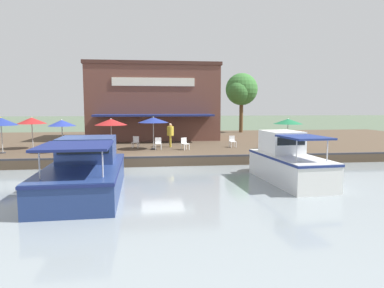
# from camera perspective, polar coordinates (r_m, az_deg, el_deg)

# --- Properties ---
(ground_plane) EXTENTS (220.00, 220.00, 0.00)m
(ground_plane) POSITION_cam_1_polar(r_m,az_deg,el_deg) (20.43, -4.96, -4.01)
(ground_plane) COLOR #4C5B47
(quay_deck) EXTENTS (22.00, 56.00, 0.60)m
(quay_deck) POSITION_cam_1_polar(r_m,az_deg,el_deg) (31.28, -5.77, 0.13)
(quay_deck) COLOR #4C3D2D
(quay_deck) RESTS_ON ground
(quay_edge_fender) EXTENTS (0.20, 50.40, 0.10)m
(quay_edge_fender) POSITION_cam_1_polar(r_m,az_deg,el_deg) (20.43, -4.99, -2.16)
(quay_edge_fender) COLOR #2D2D33
(quay_edge_fender) RESTS_ON quay_deck
(waterfront_restaurant) EXTENTS (9.09, 11.88, 6.89)m
(waterfront_restaurant) POSITION_cam_1_polar(r_m,az_deg,el_deg) (33.20, -6.46, 6.96)
(waterfront_restaurant) COLOR brown
(waterfront_restaurant) RESTS_ON quay_deck
(patio_umbrella_far_corner) EXTENTS (2.02, 2.02, 2.22)m
(patio_umbrella_far_corner) POSITION_cam_1_polar(r_m,az_deg,el_deg) (24.93, 15.71, 3.64)
(patio_umbrella_far_corner) COLOR #B7B7B7
(patio_umbrella_far_corner) RESTS_ON quay_deck
(patio_umbrella_mid_patio_right) EXTENTS (2.18, 2.18, 2.25)m
(patio_umbrella_mid_patio_right) POSITION_cam_1_polar(r_m,az_deg,el_deg) (23.69, -13.35, 3.59)
(patio_umbrella_mid_patio_right) COLOR #B7B7B7
(patio_umbrella_mid_patio_right) RESTS_ON quay_deck
(patio_umbrella_near_quay_edge) EXTENTS (2.02, 2.02, 2.29)m
(patio_umbrella_near_quay_edge) POSITION_cam_1_polar(r_m,az_deg,el_deg) (27.10, -25.16, 3.54)
(patio_umbrella_near_quay_edge) COLOR #B7B7B7
(patio_umbrella_near_quay_edge) RESTS_ON quay_deck
(patio_umbrella_back_row) EXTENTS (2.16, 2.16, 2.31)m
(patio_umbrella_back_row) POSITION_cam_1_polar(r_m,az_deg,el_deg) (24.46, -6.47, 4.00)
(patio_umbrella_back_row) COLOR #B7B7B7
(patio_umbrella_back_row) RESTS_ON quay_deck
(patio_umbrella_mid_patio_left) EXTENTS (2.08, 2.08, 2.36)m
(patio_umbrella_mid_patio_left) POSITION_cam_1_polar(r_m,az_deg,el_deg) (25.36, -29.24, 3.29)
(patio_umbrella_mid_patio_left) COLOR #B7B7B7
(patio_umbrella_mid_patio_left) RESTS_ON quay_deck
(patio_umbrella_by_entrance) EXTENTS (1.80, 1.80, 2.19)m
(patio_umbrella_by_entrance) POSITION_cam_1_polar(r_m,az_deg,el_deg) (24.21, -20.88, 3.27)
(patio_umbrella_by_entrance) COLOR #B7B7B7
(patio_umbrella_by_entrance) RESTS_ON quay_deck
(cafe_chair_back_row_seat) EXTENTS (0.56, 0.56, 0.85)m
(cafe_chair_back_row_seat) POSITION_cam_1_polar(r_m,az_deg,el_deg) (24.82, -16.81, 0.09)
(cafe_chair_back_row_seat) COLOR white
(cafe_chair_back_row_seat) RESTS_ON quay_deck
(cafe_chair_mid_patio) EXTENTS (0.59, 0.59, 0.85)m
(cafe_chair_mid_patio) POSITION_cam_1_polar(r_m,az_deg,el_deg) (24.07, -1.22, 0.17)
(cafe_chair_mid_patio) COLOR white
(cafe_chair_mid_patio) RESTS_ON quay_deck
(cafe_chair_under_first_umbrella) EXTENTS (0.49, 0.49, 0.85)m
(cafe_chair_under_first_umbrella) POSITION_cam_1_polar(r_m,az_deg,el_deg) (26.04, -19.97, 0.26)
(cafe_chair_under_first_umbrella) COLOR white
(cafe_chair_under_first_umbrella) RESTS_ON quay_deck
(cafe_chair_far_corner_seat) EXTENTS (0.53, 0.53, 0.85)m
(cafe_chair_far_corner_seat) POSITION_cam_1_polar(r_m,az_deg,el_deg) (25.44, -9.38, 0.42)
(cafe_chair_far_corner_seat) COLOR white
(cafe_chair_far_corner_seat) RESTS_ON quay_deck
(cafe_chair_beside_entrance) EXTENTS (0.49, 0.49, 0.85)m
(cafe_chair_beside_entrance) POSITION_cam_1_polar(r_m,az_deg,el_deg) (25.77, 6.76, 0.54)
(cafe_chair_beside_entrance) COLOR white
(cafe_chair_beside_entrance) RESTS_ON quay_deck
(cafe_chair_facing_river) EXTENTS (0.46, 0.46, 0.85)m
(cafe_chair_facing_river) POSITION_cam_1_polar(r_m,az_deg,el_deg) (24.25, -5.64, 0.19)
(cafe_chair_facing_river) COLOR white
(cafe_chair_facing_river) RESTS_ON quay_deck
(person_near_entrance) EXTENTS (0.50, 0.50, 1.78)m
(person_near_entrance) POSITION_cam_1_polar(r_m,az_deg,el_deg) (25.68, -3.64, 2.01)
(person_near_entrance) COLOR gold
(person_near_entrance) RESTS_ON quay_deck
(motorboat_second_along) EXTENTS (6.34, 2.40, 2.36)m
(motorboat_second_along) POSITION_cam_1_polar(r_m,az_deg,el_deg) (17.31, 15.00, -2.88)
(motorboat_second_along) COLOR white
(motorboat_second_along) RESTS_ON river_water
(motorboat_far_downstream) EXTENTS (8.09, 3.14, 2.22)m
(motorboat_far_downstream) POSITION_cam_1_polar(r_m,az_deg,el_deg) (15.54, -17.11, -4.25)
(motorboat_far_downstream) COLOR navy
(motorboat_far_downstream) RESTS_ON river_water
(tree_upstream_bank) EXTENTS (3.88, 3.70, 6.86)m
(tree_upstream_bank) POSITION_cam_1_polar(r_m,az_deg,el_deg) (40.28, 8.14, 8.86)
(tree_upstream_bank) COLOR brown
(tree_upstream_bank) RESTS_ON quay_deck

